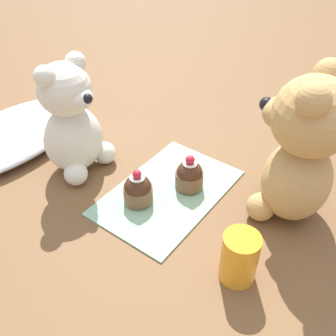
{
  "coord_description": "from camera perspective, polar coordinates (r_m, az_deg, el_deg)",
  "views": [
    {
      "loc": [
        -0.4,
        -0.3,
        0.47
      ],
      "look_at": [
        0.0,
        0.0,
        0.06
      ],
      "focal_mm": 42.0,
      "sensor_mm": 36.0,
      "label": 1
    }
  ],
  "objects": [
    {
      "name": "ground_plane",
      "position": [
        0.68,
        0.0,
        -3.64
      ],
      "size": [
        4.0,
        4.0,
        0.0
      ],
      "primitive_type": "plane",
      "color": "brown"
    },
    {
      "name": "knitted_placemat",
      "position": [
        0.68,
        0.0,
        -3.45
      ],
      "size": [
        0.25,
        0.16,
        0.01
      ],
      "primitive_type": "cube",
      "color": "#8EBC99",
      "rests_on": "ground_plane"
    },
    {
      "name": "tulle_cloth",
      "position": [
        0.85,
        -21.88,
        4.42
      ],
      "size": [
        0.36,
        0.19,
        0.04
      ],
      "primitive_type": "ellipsoid",
      "color": "silver",
      "rests_on": "ground_plane"
    },
    {
      "name": "teddy_bear_cream",
      "position": [
        0.7,
        -13.82,
        6.49
      ],
      "size": [
        0.11,
        0.11,
        0.21
      ],
      "rotation": [
        0.0,
        0.0,
        0.02
      ],
      "color": "silver",
      "rests_on": "ground_plane"
    },
    {
      "name": "teddy_bear_tan",
      "position": [
        0.61,
        18.87,
        2.61
      ],
      "size": [
        0.13,
        0.14,
        0.25
      ],
      "rotation": [
        0.0,
        0.0,
        3.24
      ],
      "color": "tan",
      "rests_on": "ground_plane"
    },
    {
      "name": "cupcake_near_cream_bear",
      "position": [
        0.65,
        -4.39,
        -3.13
      ],
      "size": [
        0.05,
        0.05,
        0.06
      ],
      "color": "brown",
      "rests_on": "knitted_placemat"
    },
    {
      "name": "cupcake_near_tan_bear",
      "position": [
        0.68,
        3.12,
        -1.04
      ],
      "size": [
        0.05,
        0.05,
        0.06
      ],
      "color": "brown",
      "rests_on": "knitted_placemat"
    },
    {
      "name": "juice_glass",
      "position": [
        0.55,
        10.3,
        -12.67
      ],
      "size": [
        0.05,
        0.05,
        0.08
      ],
      "primitive_type": "cylinder",
      "color": "orange",
      "rests_on": "ground_plane"
    }
  ]
}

